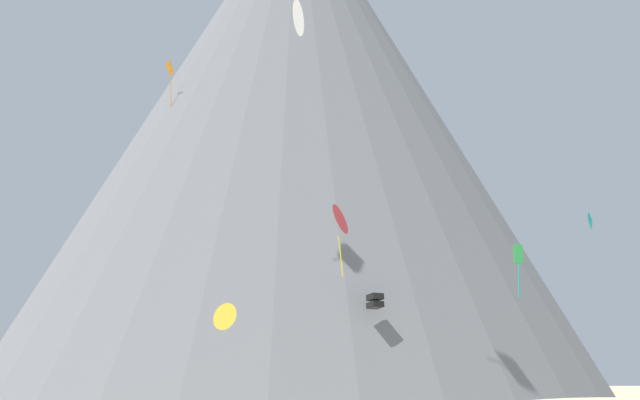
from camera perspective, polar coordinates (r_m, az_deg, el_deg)
rock_massif at (r=107.93m, az=-1.58°, el=3.93°), size 77.90×77.90×67.31m
kite_black_low at (r=71.18m, az=3.75°, el=-6.83°), size 1.57×1.58×1.29m
kite_white_mid at (r=57.30m, az=-1.37°, el=12.23°), size 1.54×2.58×2.44m
kite_pink_low at (r=80.54m, az=-11.78°, el=-8.23°), size 1.64×1.69×3.36m
kite_green_low at (r=53.46m, az=13.26°, el=-4.01°), size 0.59×0.25×3.25m
kite_gold_low at (r=53.01m, az=-6.37°, el=-7.87°), size 1.87×1.37×1.76m
kite_red_low at (r=58.20m, az=1.28°, el=-1.37°), size 1.61×2.44×5.03m
kite_teal_mid at (r=81.98m, az=17.85°, el=-1.32°), size 0.98×1.58×1.59m
kite_orange_high at (r=96.87m, az=-10.10°, el=8.32°), size 1.06×0.78×5.69m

